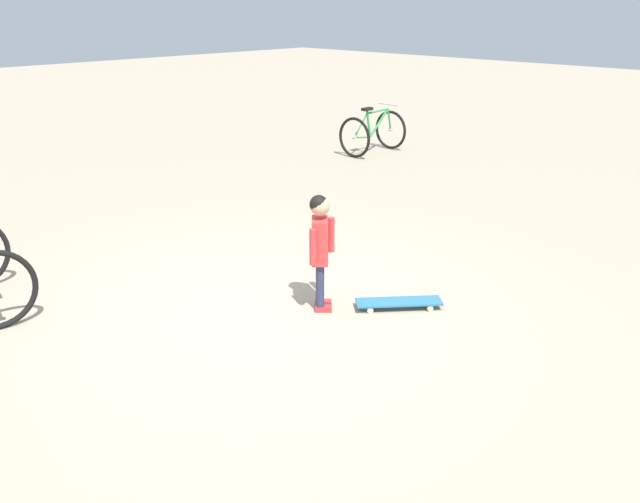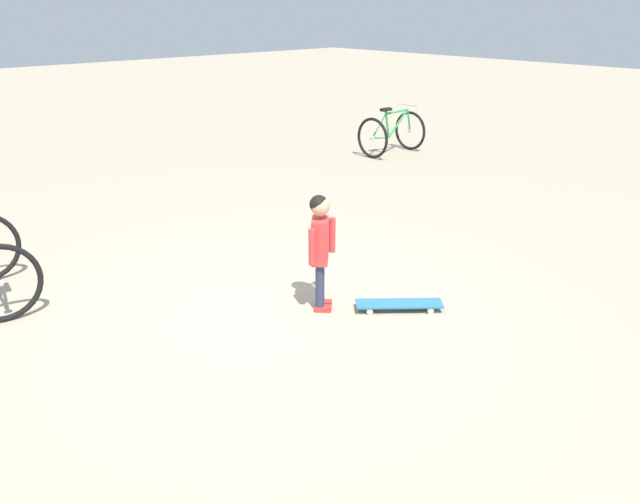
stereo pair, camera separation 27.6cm
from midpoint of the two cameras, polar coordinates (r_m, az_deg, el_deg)
ground_plane at (r=5.85m, az=-4.03°, el=-5.21°), size 50.00×50.00×0.00m
child_person at (r=5.63m, az=1.42°, el=1.00°), size 0.28×0.39×1.06m
skateboard at (r=5.88m, az=8.30°, el=-4.60°), size 0.65×0.71×0.07m
bicycle_mid at (r=11.93m, az=7.00°, el=10.30°), size 0.71×1.08×0.85m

